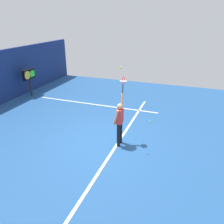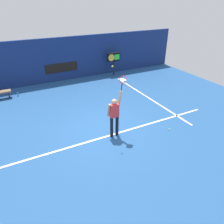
# 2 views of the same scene
# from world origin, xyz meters

# --- Properties ---
(ground_plane) EXTENTS (18.00, 18.00, 0.00)m
(ground_plane) POSITION_xyz_m (0.00, 0.00, 0.00)
(ground_plane) COLOR #23518C
(back_wall) EXTENTS (18.00, 0.20, 2.87)m
(back_wall) POSITION_xyz_m (0.00, 7.08, 1.43)
(back_wall) COLOR navy
(back_wall) RESTS_ON ground_plane
(sponsor_banner_center) EXTENTS (2.20, 0.03, 0.60)m
(sponsor_banner_center) POSITION_xyz_m (0.00, 6.96, 0.92)
(sponsor_banner_center) COLOR black
(court_baseline) EXTENTS (10.00, 0.10, 0.01)m
(court_baseline) POSITION_xyz_m (0.00, -0.50, 0.01)
(court_baseline) COLOR white
(court_baseline) RESTS_ON ground_plane
(court_sideline) EXTENTS (0.10, 7.00, 0.01)m
(court_sideline) POSITION_xyz_m (3.59, 2.00, 0.01)
(court_sideline) COLOR white
(court_sideline) RESTS_ON ground_plane
(tennis_player) EXTENTS (0.58, 0.31, 1.99)m
(tennis_player) POSITION_xyz_m (0.07, -0.57, 1.01)
(tennis_player) COLOR black
(tennis_player) RESTS_ON ground_plane
(tennis_racket) EXTENTS (0.36, 0.27, 0.62)m
(tennis_racket) POSITION_xyz_m (0.42, -0.58, 2.39)
(tennis_racket) COLOR black
(tennis_ball) EXTENTS (0.07, 0.07, 0.07)m
(tennis_ball) POSITION_xyz_m (-0.04, -0.62, 3.00)
(tennis_ball) COLOR #CCE033
(scoreboard_clock) EXTENTS (0.96, 0.20, 1.64)m
(scoreboard_clock) POSITION_xyz_m (3.68, 6.37, 1.27)
(scoreboard_clock) COLOR black
(scoreboard_clock) RESTS_ON ground_plane
(water_bottle) EXTENTS (0.07, 0.07, 0.24)m
(water_bottle) POSITION_xyz_m (-3.08, 5.60, 0.12)
(water_bottle) COLOR #338CD8
(water_bottle) RESTS_ON ground_plane
(spare_ball) EXTENTS (0.07, 0.07, 0.07)m
(spare_ball) POSITION_xyz_m (2.41, -1.31, 0.03)
(spare_ball) COLOR #CCE033
(spare_ball) RESTS_ON ground_plane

